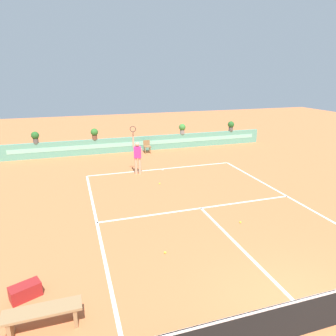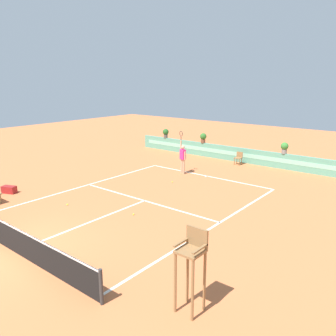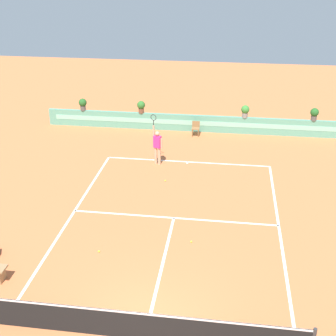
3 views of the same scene
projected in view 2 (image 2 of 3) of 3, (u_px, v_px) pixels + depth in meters
name	position (u px, v px, depth m)	size (l,w,h in m)	color
ground_plane	(139.00, 203.00, 16.01)	(60.00, 60.00, 0.00)	#C66B3D
court_lines	(149.00, 199.00, 16.55)	(8.32, 11.94, 0.01)	white
net	(13.00, 238.00, 11.36)	(8.92, 0.10, 1.00)	#333333
back_wall_barrier	(242.00, 155.00, 23.73)	(18.00, 0.21, 1.00)	#599E84
umpire_chair	(192.00, 261.00, 8.28)	(0.60, 0.60, 2.14)	olive
ball_kid_chair	(239.00, 158.00, 23.13)	(0.44, 0.44, 0.85)	olive
gear_bag	(9.00, 190.00, 17.38)	(0.70, 0.36, 0.36)	maroon
tennis_player	(183.00, 157.00, 20.75)	(0.60, 0.32, 2.58)	tan
tennis_ball_near_baseline	(67.00, 205.00, 15.72)	(0.07, 0.07, 0.07)	#CCE033
tennis_ball_mid_court	(133.00, 214.00, 14.58)	(0.07, 0.07, 0.07)	#CCE033
tennis_ball_by_sideline	(172.00, 182.00, 19.19)	(0.07, 0.07, 0.07)	#CCE033
potted_plant_left	(203.00, 137.00, 25.47)	(0.48, 0.48, 0.72)	brown
potted_plant_far_left	(166.00, 133.00, 27.64)	(0.48, 0.48, 0.72)	#514C47
potted_plant_right	(284.00, 147.00, 21.76)	(0.48, 0.48, 0.72)	gray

